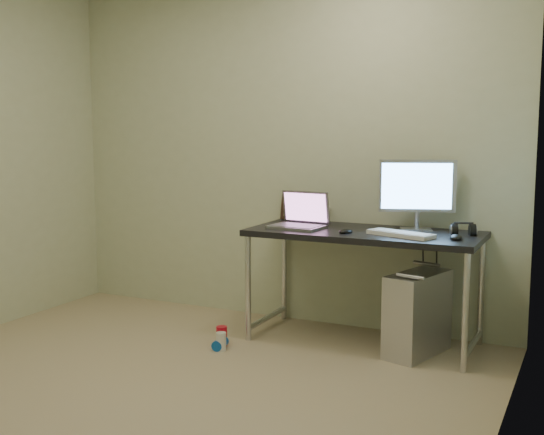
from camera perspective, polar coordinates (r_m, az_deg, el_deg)
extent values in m
plane|color=tan|center=(3.77, -10.90, -14.66)|extent=(3.50, 3.50, 0.00)
cube|color=beige|center=(5.01, 0.80, 5.61)|extent=(3.50, 0.02, 2.50)
cube|color=beige|center=(2.82, 18.40, 3.81)|extent=(0.02, 3.50, 2.50)
cube|color=black|center=(4.48, 7.73, -1.36)|extent=(1.50, 0.65, 0.04)
cylinder|color=silver|center=(4.56, -2.02, -5.94)|extent=(0.04, 0.04, 0.71)
cylinder|color=silver|center=(5.06, 1.01, -4.59)|extent=(0.04, 0.04, 0.71)
cylinder|color=silver|center=(4.12, 15.87, -7.70)|extent=(0.04, 0.04, 0.71)
cylinder|color=silver|center=(4.67, 17.10, -5.96)|extent=(0.04, 0.04, 0.71)
cylinder|color=silver|center=(4.88, -0.42, -8.38)|extent=(0.04, 0.57, 0.04)
cylinder|color=silver|center=(4.46, 16.39, -10.20)|extent=(0.04, 0.57, 0.04)
cube|color=#B7B8BD|center=(4.40, 12.08, -7.88)|extent=(0.35, 0.54, 0.52)
cylinder|color=#9FA0A6|center=(4.14, 11.51, -4.84)|extent=(0.19, 0.07, 0.02)
cylinder|color=#9FA0A6|center=(4.53, 12.80, -3.81)|extent=(0.19, 0.07, 0.02)
cylinder|color=black|center=(4.71, 12.57, -5.11)|extent=(0.01, 0.16, 0.69)
cylinder|color=black|center=(4.68, 13.58, -5.48)|extent=(0.02, 0.11, 0.71)
cylinder|color=red|center=(4.53, -4.23, -9.87)|extent=(0.08, 0.08, 0.13)
cylinder|color=silver|center=(4.43, -4.28, -10.31)|extent=(0.09, 0.09, 0.12)
cylinder|color=blue|center=(4.47, -4.36, -10.48)|extent=(0.09, 0.14, 0.07)
cube|color=#9FA0A6|center=(4.55, 2.05, -0.79)|extent=(0.36, 0.27, 0.02)
cube|color=slate|center=(4.55, 2.05, -0.66)|extent=(0.32, 0.23, 0.00)
cube|color=gray|center=(4.65, 2.85, 0.87)|extent=(0.35, 0.08, 0.22)
cube|color=#8A5181|center=(4.64, 2.81, 0.86)|extent=(0.31, 0.06, 0.19)
cube|color=#9FA0A6|center=(4.54, 11.95, -0.99)|extent=(0.23, 0.20, 0.01)
cylinder|color=#9FA0A6|center=(4.55, 12.02, -0.20)|extent=(0.03, 0.03, 0.11)
cube|color=#9FA0A6|center=(4.52, 12.07, 2.60)|extent=(0.47, 0.20, 0.34)
cube|color=#6CB1FF|center=(4.50, 12.01, 2.58)|extent=(0.42, 0.16, 0.30)
cube|color=white|center=(4.29, 10.72, -1.36)|extent=(0.45, 0.27, 0.03)
ellipsoid|color=black|center=(4.23, 15.16, -1.52)|extent=(0.10, 0.13, 0.04)
ellipsoid|color=black|center=(4.36, 6.19, -1.06)|extent=(0.10, 0.12, 0.04)
cylinder|color=black|center=(4.43, 15.00, -1.05)|extent=(0.07, 0.10, 0.09)
cylinder|color=black|center=(4.41, 16.41, -1.13)|extent=(0.07, 0.10, 0.09)
cube|color=black|center=(4.41, 15.73, -0.45)|extent=(0.12, 0.05, 0.01)
cube|color=black|center=(4.95, 2.05, 0.86)|extent=(0.24, 0.08, 0.19)
cylinder|color=silver|center=(4.86, 4.63, 0.14)|extent=(0.01, 0.01, 0.09)
cylinder|color=white|center=(4.86, 4.63, 0.76)|extent=(0.04, 0.03, 0.04)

